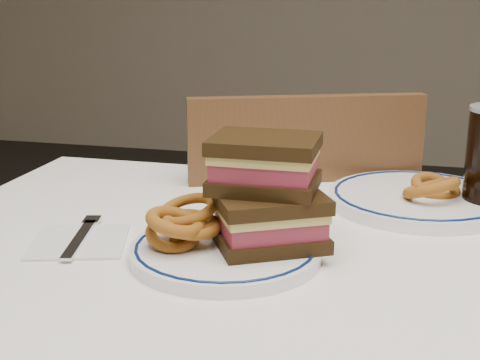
% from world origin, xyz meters
% --- Properties ---
extents(dining_table, '(1.27, 0.87, 0.75)m').
position_xyz_m(dining_table, '(0.00, 0.00, 0.64)').
color(dining_table, white).
rests_on(dining_table, floor).
extents(chair_far, '(0.54, 0.54, 0.90)m').
position_xyz_m(chair_far, '(-0.17, 0.48, 0.49)').
color(chair_far, '#492817').
rests_on(chair_far, floor).
extents(main_plate, '(0.24, 0.24, 0.02)m').
position_xyz_m(main_plate, '(-0.17, 0.00, 0.76)').
color(main_plate, white).
rests_on(main_plate, dining_table).
extents(reuben_sandwich, '(0.17, 0.15, 0.14)m').
position_xyz_m(reuben_sandwich, '(-0.12, 0.02, 0.83)').
color(reuben_sandwich, black).
rests_on(reuben_sandwich, main_plate).
extents(onion_rings_main, '(0.10, 0.12, 0.08)m').
position_xyz_m(onion_rings_main, '(-0.22, -0.00, 0.79)').
color(onion_rings_main, brown).
rests_on(onion_rings_main, main_plate).
extents(ketchup_ramekin, '(0.05, 0.05, 0.03)m').
position_xyz_m(ketchup_ramekin, '(-0.19, 0.10, 0.78)').
color(ketchup_ramekin, silver).
rests_on(ketchup_ramekin, main_plate).
extents(far_plate, '(0.28, 0.28, 0.02)m').
position_xyz_m(far_plate, '(0.07, 0.28, 0.76)').
color(far_plate, white).
rests_on(far_plate, dining_table).
extents(onion_rings_far, '(0.10, 0.13, 0.06)m').
position_xyz_m(onion_rings_far, '(0.09, 0.27, 0.78)').
color(onion_rings_far, brown).
rests_on(onion_rings_far, far_plate).
extents(napkin_fork, '(0.15, 0.17, 0.01)m').
position_xyz_m(napkin_fork, '(-0.37, 0.00, 0.75)').
color(napkin_fork, white).
rests_on(napkin_fork, dining_table).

